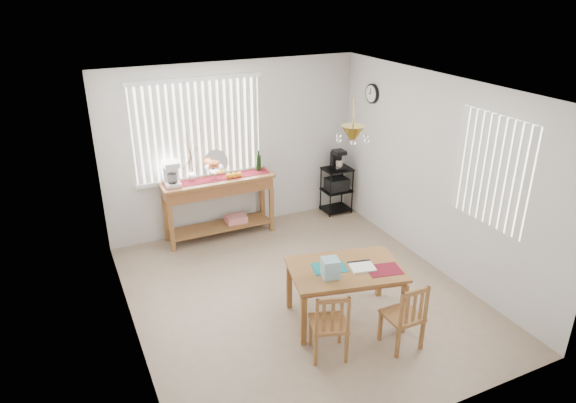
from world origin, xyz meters
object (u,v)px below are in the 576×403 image
dining_table (345,274)px  chair_right (405,316)px  wire_cart (337,186)px  chair_left (329,325)px  cart_items (337,160)px  sideboard (219,193)px

dining_table → chair_right: bearing=-66.8°
wire_cart → chair_left: chair_left is taller
chair_right → cart_items: bearing=71.5°
chair_left → chair_right: bearing=-14.9°
wire_cart → dining_table: bearing=-118.5°
dining_table → chair_right: 0.81m
chair_right → wire_cart: bearing=71.4°
dining_table → chair_left: bearing=-134.0°
sideboard → wire_cart: bearing=0.2°
wire_cart → chair_right: (-1.13, -3.36, -0.08)m
sideboard → cart_items: size_ratio=5.21×
dining_table → chair_left: (-0.49, -0.50, -0.20)m
sideboard → chair_right: 3.50m
sideboard → dining_table: sideboard is taller
dining_table → chair_left: chair_left is taller
dining_table → chair_left: 0.73m
sideboard → wire_cart: 2.07m
chair_left → chair_right: chair_left is taller
chair_left → chair_right: (0.79, -0.21, -0.00)m
wire_cart → chair_right: size_ratio=0.98×
dining_table → chair_right: size_ratio=1.77×
chair_right → dining_table: bearing=113.2°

